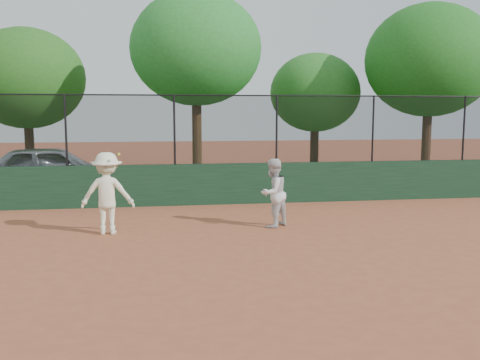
{
  "coord_description": "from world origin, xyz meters",
  "views": [
    {
      "loc": [
        -1.05,
        -9.46,
        2.71
      ],
      "look_at": [
        0.8,
        2.2,
        1.2
      ],
      "focal_mm": 40.0,
      "sensor_mm": 36.0,
      "label": 1
    }
  ],
  "objects": [
    {
      "name": "tree_3",
      "position": [
        5.68,
        12.61,
        3.5
      ],
      "size": [
        3.83,
        3.48,
        5.17
      ],
      "color": "#3C2714",
      "rests_on": "ground"
    },
    {
      "name": "fence_assembly",
      "position": [
        -0.03,
        6.0,
        2.24
      ],
      "size": [
        26.0,
        0.06,
        2.0
      ],
      "color": "black",
      "rests_on": "back_wall"
    },
    {
      "name": "back_wall",
      "position": [
        0.0,
        6.0,
        0.6
      ],
      "size": [
        26.0,
        0.2,
        1.2
      ],
      "primitive_type": "cube",
      "color": "#1B3C24",
      "rests_on": "ground"
    },
    {
      "name": "tree_4",
      "position": [
        9.54,
        10.25,
        4.68
      ],
      "size": [
        5.05,
        4.59,
        6.87
      ],
      "color": "#4D2F1B",
      "rests_on": "ground"
    },
    {
      "name": "player_main",
      "position": [
        -2.12,
        2.57,
        0.91
      ],
      "size": [
        1.23,
        0.81,
        1.84
      ],
      "color": "white",
      "rests_on": "ground"
    },
    {
      "name": "tree_2",
      "position": [
        0.47,
        10.27,
        4.96
      ],
      "size": [
        4.76,
        4.32,
        7.03
      ],
      "color": "#4D321B",
      "rests_on": "ground"
    },
    {
      "name": "parked_car",
      "position": [
        -4.36,
        8.55,
        0.82
      ],
      "size": [
        5.02,
        2.44,
        1.65
      ],
      "primitive_type": "imported",
      "rotation": [
        0.0,
        0.0,
        1.67
      ],
      "color": "#A7ACB0",
      "rests_on": "ground"
    },
    {
      "name": "tree_1",
      "position": [
        -6.02,
        12.97,
        4.0
      ],
      "size": [
        4.58,
        4.16,
        5.99
      ],
      "color": "#472C18",
      "rests_on": "ground"
    },
    {
      "name": "grass_strip",
      "position": [
        0.0,
        12.0,
        0.0
      ],
      "size": [
        36.0,
        12.0,
        0.01
      ],
      "primitive_type": "cube",
      "color": "#284E18",
      "rests_on": "ground"
    },
    {
      "name": "ground",
      "position": [
        0.0,
        0.0,
        0.0
      ],
      "size": [
        80.0,
        80.0,
        0.0
      ],
      "primitive_type": "plane",
      "color": "#AD5838",
      "rests_on": "ground"
    },
    {
      "name": "player_second",
      "position": [
        1.66,
        2.7,
        0.81
      ],
      "size": [
        1.0,
        0.98,
        1.62
      ],
      "primitive_type": "imported",
      "rotation": [
        0.0,
        0.0,
        3.84
      ],
      "color": "silver",
      "rests_on": "ground"
    }
  ]
}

